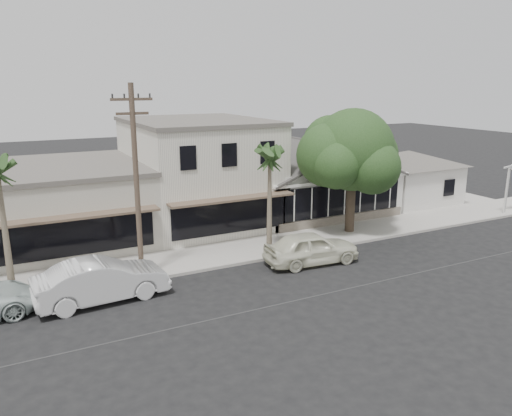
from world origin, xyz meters
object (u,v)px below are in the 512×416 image
car_1 (102,281)px  utility_pole (136,180)px  car_0 (311,248)px  shade_tree (350,152)px

car_1 → utility_pole: bearing=-59.1°
car_0 → shade_tree: (4.92, 3.58, 4.15)m
car_1 → shade_tree: size_ratio=0.73×
car_1 → shade_tree: 16.15m
car_0 → car_1: size_ratio=0.89×
shade_tree → car_1: bearing=-167.7°
car_1 → car_0: bearing=-95.5°
car_0 → shade_tree: bearing=-49.2°
utility_pole → shade_tree: utility_pole is taller
utility_pole → shade_tree: (13.21, 1.88, 0.20)m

